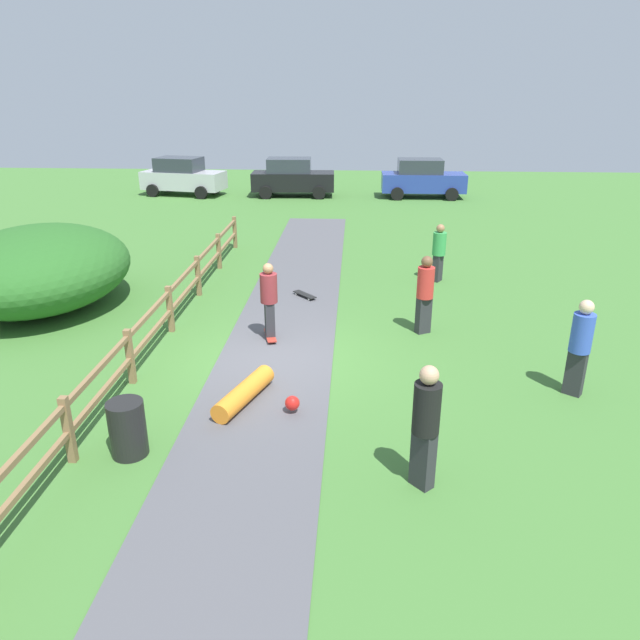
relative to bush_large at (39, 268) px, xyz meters
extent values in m
plane|color=#427533|center=(6.37, -2.76, -1.03)|extent=(60.00, 60.00, 0.00)
cube|color=#515156|center=(6.37, -2.76, -1.02)|extent=(2.40, 28.00, 0.02)
cube|color=olive|center=(3.77, -6.61, -0.48)|extent=(0.12, 0.12, 1.10)
cube|color=olive|center=(3.77, -4.04, -0.48)|extent=(0.12, 0.12, 1.10)
cube|color=olive|center=(3.77, -1.47, -0.48)|extent=(0.12, 0.12, 1.10)
cube|color=olive|center=(3.77, 1.10, -0.48)|extent=(0.12, 0.12, 1.10)
cube|color=olive|center=(3.77, 3.67, -0.48)|extent=(0.12, 0.12, 1.10)
cube|color=olive|center=(3.77, 6.24, -0.48)|extent=(0.12, 0.12, 1.10)
cube|color=olive|center=(3.77, -2.76, -0.53)|extent=(0.08, 18.00, 0.09)
cube|color=olive|center=(3.77, -2.76, -0.08)|extent=(0.08, 18.00, 0.09)
ellipsoid|color=#286023|center=(0.00, 0.00, 0.00)|extent=(4.34, 5.20, 2.05)
cylinder|color=black|center=(4.57, -6.37, -0.58)|extent=(0.56, 0.56, 0.90)
cube|color=#B23326|center=(6.12, -1.78, -0.94)|extent=(0.40, 0.82, 0.02)
cylinder|color=silver|center=(5.97, -1.53, -0.98)|extent=(0.04, 0.07, 0.06)
cylinder|color=silver|center=(6.12, -1.49, -0.98)|extent=(0.04, 0.07, 0.06)
cylinder|color=silver|center=(6.11, -2.07, -0.98)|extent=(0.04, 0.07, 0.06)
cylinder|color=silver|center=(6.26, -2.04, -0.98)|extent=(0.04, 0.07, 0.06)
cube|color=#2D2D33|center=(6.12, -1.78, -0.53)|extent=(0.27, 0.36, 0.78)
cylinder|color=maroon|center=(6.12, -1.78, 0.18)|extent=(0.46, 0.46, 0.65)
sphere|color=#9E704C|center=(6.12, -1.78, 0.63)|extent=(0.23, 0.23, 0.23)
cylinder|color=orange|center=(6.05, -4.69, -0.83)|extent=(0.89, 1.69, 0.36)
sphere|color=red|center=(6.95, -5.01, -0.83)|extent=(0.26, 0.26, 0.26)
cube|color=black|center=(6.66, 1.06, -0.94)|extent=(0.68, 0.73, 0.02)
cylinder|color=silver|center=(6.42, 1.22, -0.98)|extent=(0.06, 0.06, 0.06)
cylinder|color=silver|center=(6.53, 1.32, -0.98)|extent=(0.06, 0.06, 0.06)
cylinder|color=silver|center=(6.79, 0.80, -0.98)|extent=(0.06, 0.06, 0.06)
cylinder|color=silver|center=(6.90, 0.90, -0.98)|extent=(0.06, 0.06, 0.06)
cube|color=#2D2D33|center=(12.05, -4.00, -0.60)|extent=(0.38, 0.35, 0.86)
cylinder|color=blue|center=(12.05, -4.00, 0.20)|extent=(0.53, 0.53, 0.72)
sphere|color=beige|center=(12.05, -4.00, 0.69)|extent=(0.26, 0.26, 0.26)
cube|color=#2D2D33|center=(8.99, -6.89, -0.58)|extent=(0.36, 0.37, 0.89)
cylinder|color=black|center=(8.99, -6.89, 0.23)|extent=(0.54, 0.54, 0.74)
sphere|color=tan|center=(8.99, -6.89, 0.73)|extent=(0.27, 0.27, 0.27)
cube|color=#2D2D33|center=(9.58, -1.19, -0.60)|extent=(0.38, 0.33, 0.86)
cylinder|color=red|center=(9.58, -1.19, 0.19)|extent=(0.51, 0.51, 0.71)
sphere|color=brown|center=(9.58, -1.19, 0.67)|extent=(0.26, 0.26, 0.26)
cube|color=#2D2D33|center=(10.40, 2.77, -0.63)|extent=(0.34, 0.38, 0.79)
cylinder|color=green|center=(10.40, 2.77, 0.09)|extent=(0.52, 0.52, 0.66)
sphere|color=#9E704C|center=(10.40, 2.77, 0.53)|extent=(0.24, 0.24, 0.24)
cube|color=#283D99|center=(11.40, 16.91, -0.26)|extent=(4.21, 1.72, 0.90)
cube|color=#2D333D|center=(11.20, 16.91, 0.54)|extent=(2.21, 1.57, 0.70)
cylinder|color=black|center=(12.75, 17.79, -0.71)|extent=(0.64, 0.24, 0.64)
cylinder|color=black|center=(12.76, 16.03, -0.71)|extent=(0.64, 0.24, 0.64)
cylinder|color=black|center=(10.05, 17.78, -0.71)|extent=(0.64, 0.24, 0.64)
cylinder|color=black|center=(10.06, 16.02, -0.71)|extent=(0.64, 0.24, 0.64)
cube|color=#B7B7BC|center=(-0.99, 16.91, -0.26)|extent=(4.44, 2.43, 0.90)
cube|color=#2D333D|center=(-1.19, 16.94, 0.54)|extent=(2.45, 1.93, 0.70)
cylinder|color=black|center=(0.50, 17.53, -0.71)|extent=(0.67, 0.35, 0.64)
cylinder|color=black|center=(0.18, 15.80, -0.71)|extent=(0.67, 0.35, 0.64)
cylinder|color=black|center=(-2.16, 18.02, -0.71)|extent=(0.67, 0.35, 0.64)
cylinder|color=black|center=(-2.48, 16.29, -0.71)|extent=(0.67, 0.35, 0.64)
cube|color=black|center=(4.75, 16.91, -0.26)|extent=(4.27, 1.87, 0.90)
cube|color=#2D333D|center=(4.55, 16.90, 0.54)|extent=(2.26, 1.65, 0.70)
cylinder|color=black|center=(6.06, 17.84, -0.71)|extent=(0.65, 0.27, 0.64)
cylinder|color=black|center=(6.13, 16.08, -0.71)|extent=(0.65, 0.27, 0.64)
cylinder|color=black|center=(3.36, 17.73, -0.71)|extent=(0.65, 0.27, 0.64)
cylinder|color=black|center=(3.44, 15.97, -0.71)|extent=(0.65, 0.27, 0.64)
camera|label=1|loc=(7.96, -13.96, 4.28)|focal=33.22mm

